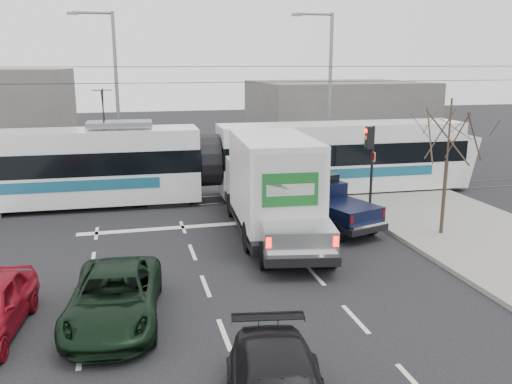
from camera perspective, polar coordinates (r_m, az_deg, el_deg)
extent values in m
plane|color=black|center=(16.46, 0.60, -9.31)|extent=(120.00, 120.00, 0.00)
cube|color=#33302D|center=(25.78, -4.94, -0.88)|extent=(60.00, 1.60, 0.03)
cube|color=slate|center=(41.97, 8.42, 8.01)|extent=(12.00, 10.00, 5.00)
cylinder|color=#47382B|center=(21.19, 19.16, -0.52)|extent=(0.14, 0.14, 2.75)
cylinder|color=#47382B|center=(20.76, 19.69, 6.19)|extent=(0.07, 0.07, 2.25)
cylinder|color=black|center=(24.01, 12.09, 2.55)|extent=(0.12, 0.12, 3.60)
cube|color=black|center=(23.72, 11.81, 5.61)|extent=(0.28, 0.28, 0.95)
cylinder|color=#FF0C07|center=(23.62, 11.52, 6.33)|extent=(0.06, 0.20, 0.20)
cylinder|color=orange|center=(23.66, 11.48, 5.61)|extent=(0.06, 0.20, 0.20)
cylinder|color=#05330C|center=(23.70, 11.45, 4.89)|extent=(0.06, 0.20, 0.20)
cube|color=white|center=(23.79, 12.27, 3.66)|extent=(0.02, 0.30, 0.40)
cylinder|color=slate|center=(30.89, 7.76, 9.86)|extent=(0.20, 0.20, 9.00)
cylinder|color=slate|center=(30.59, 6.19, 18.12)|extent=(2.00, 0.14, 0.14)
cube|color=slate|center=(30.26, 4.32, 18.11)|extent=(0.55, 0.25, 0.14)
cylinder|color=slate|center=(30.75, -14.39, 9.55)|extent=(0.20, 0.20, 9.00)
cylinder|color=slate|center=(30.82, -16.83, 17.61)|extent=(2.00, 0.14, 0.14)
cube|color=slate|center=(30.87, -18.77, 17.38)|extent=(0.55, 0.25, 0.14)
cylinder|color=black|center=(25.00, -5.19, 11.40)|extent=(60.00, 0.03, 0.03)
cylinder|color=black|center=(24.98, -5.23, 13.01)|extent=(60.00, 0.03, 0.03)
cube|color=white|center=(25.74, -19.72, 0.55)|extent=(12.24, 2.82, 1.48)
cube|color=black|center=(25.53, -19.93, 3.05)|extent=(12.30, 2.84, 1.01)
cube|color=white|center=(25.39, -20.09, 5.06)|extent=(12.23, 2.71, 0.94)
cube|color=#175773|center=(24.44, -20.12, 0.51)|extent=(8.53, 0.20, 0.47)
cube|color=white|center=(27.38, 8.90, 1.93)|extent=(12.24, 2.82, 1.48)
cube|color=black|center=(27.18, 8.99, 4.28)|extent=(12.30, 2.84, 1.01)
cube|color=white|center=(27.06, 9.06, 6.18)|extent=(12.23, 2.71, 0.94)
cube|color=#175773|center=(26.16, 9.95, 1.95)|extent=(8.53, 0.20, 0.47)
cylinder|color=black|center=(25.56, -5.00, 3.36)|extent=(1.00, 2.47, 2.45)
cube|color=slate|center=(25.10, -14.18, 6.96)|extent=(2.87, 1.59, 0.24)
cube|color=black|center=(25.74, -9.31, -0.67)|extent=(1.94, 2.21, 0.34)
cube|color=black|center=(26.25, -0.63, -0.21)|extent=(1.94, 2.21, 0.34)
cube|color=black|center=(28.91, 14.97, 0.60)|extent=(1.94, 2.21, 0.34)
cube|color=black|center=(19.21, 3.56, -3.97)|extent=(3.43, 6.91, 0.28)
cube|color=#BBBEC1|center=(20.13, 3.18, -0.79)|extent=(2.69, 3.13, 1.31)
cube|color=black|center=(20.08, 3.17, 1.18)|extent=(2.26, 2.30, 0.63)
cube|color=#BBBEC1|center=(21.72, 2.69, -0.43)|extent=(2.34, 1.56, 0.63)
cube|color=#BBBEC1|center=(17.70, 4.15, -3.96)|extent=(2.73, 3.33, 0.74)
cube|color=silver|center=(16.18, 4.94, -6.82)|extent=(2.10, 0.58, 0.21)
cube|color=#FF0C07|center=(16.05, 1.34, -5.34)|extent=(0.17, 0.12, 0.32)
cube|color=#FF0C07|center=(16.34, 8.40, -5.15)|extent=(0.17, 0.12, 0.32)
cylinder|color=black|center=(21.18, 0.03, -2.76)|extent=(0.48, 0.95, 0.91)
cylinder|color=black|center=(21.41, 5.65, -2.65)|extent=(0.48, 0.95, 0.91)
cylinder|color=black|center=(17.17, 0.92, -6.69)|extent=(0.48, 0.95, 0.91)
cylinder|color=black|center=(17.45, 7.84, -6.49)|extent=(0.48, 0.95, 0.91)
cube|color=black|center=(20.83, 1.43, -2.65)|extent=(3.12, 7.74, 0.38)
cube|color=white|center=(23.35, 0.07, 1.45)|extent=(2.59, 1.98, 1.73)
cube|color=black|center=(23.37, 0.00, 3.09)|extent=(2.21, 1.36, 0.65)
cube|color=silver|center=(19.72, 1.89, 1.21)|extent=(2.95, 5.32, 3.19)
cube|color=silver|center=(17.29, 3.60, -0.56)|extent=(2.28, 0.21, 2.81)
cube|color=#155C20|center=(17.18, 3.66, 0.23)|extent=(1.81, 0.15, 1.09)
cube|color=black|center=(17.55, 3.71, -6.16)|extent=(2.35, 0.43, 0.19)
cylinder|color=black|center=(22.98, -2.54, -1.39)|extent=(0.39, 0.99, 0.97)
cylinder|color=black|center=(23.37, 3.02, -1.14)|extent=(0.39, 0.99, 0.97)
cylinder|color=black|center=(18.65, -0.75, -4.75)|extent=(0.40, 1.10, 1.08)
cylinder|color=black|center=(19.13, 6.04, -4.36)|extent=(0.40, 1.10, 1.08)
cube|color=black|center=(21.53, 7.56, -2.41)|extent=(3.20, 5.11, 0.24)
cube|color=black|center=(22.01, 6.18, -0.22)|extent=(2.29, 2.46, 1.10)
cube|color=black|center=(21.95, 6.06, 1.29)|extent=(1.89, 1.84, 0.53)
cube|color=black|center=(22.94, 4.38, -0.18)|extent=(1.87, 1.35, 0.53)
cube|color=black|center=(20.66, 9.45, -2.05)|extent=(2.33, 2.60, 0.62)
cube|color=silver|center=(19.86, 11.81, -3.57)|extent=(1.60, 0.68, 0.17)
cube|color=#590505|center=(19.31, 9.99, -2.88)|extent=(0.15, 0.12, 0.27)
cube|color=#590505|center=(20.36, 13.26, -2.18)|extent=(0.15, 0.12, 0.27)
cylinder|color=black|center=(22.25, 3.40, -2.18)|extent=(0.50, 0.81, 0.77)
cylinder|color=black|center=(23.21, 6.68, -1.59)|extent=(0.50, 0.81, 0.77)
cylinder|color=black|center=(19.95, 8.55, -4.16)|extent=(0.50, 0.81, 0.77)
cylinder|color=black|center=(21.01, 11.93, -3.40)|extent=(0.50, 0.81, 0.77)
imported|color=black|center=(14.24, -14.67, -10.65)|extent=(2.67, 4.95, 1.32)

